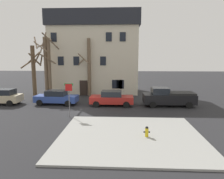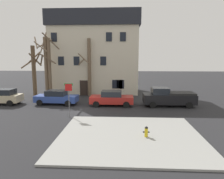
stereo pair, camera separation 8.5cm
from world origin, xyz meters
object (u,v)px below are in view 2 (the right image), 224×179
tree_bare_mid (46,65)px  tree_bare_end (89,66)px  building_main (95,53)px  street_sign_pole (69,94)px  fire_hydrant (146,131)px  car_red_sedan (112,98)px  car_beige_wagon (2,96)px  tree_bare_near (34,69)px  pickup_truck_black (168,97)px  tree_bare_far (49,65)px  car_blue_sedan (56,97)px  bicycle_leaning (62,95)px

tree_bare_mid → tree_bare_end: 5.65m
building_main → street_sign_pole: size_ratio=4.33×
tree_bare_mid → fire_hydrant: tree_bare_mid is taller
car_red_sedan → street_sign_pole: (-3.49, -4.63, 1.28)m
fire_hydrant → car_beige_wagon: bearing=149.3°
tree_bare_mid → car_red_sedan: tree_bare_mid is taller
tree_bare_end → tree_bare_near: bearing=179.5°
tree_bare_mid → pickup_truck_black: (15.12, -4.40, -3.27)m
tree_bare_near → tree_bare_mid: tree_bare_mid is taller
tree_bare_near → fire_hydrant: tree_bare_near is taller
building_main → tree_bare_far: building_main is taller
car_beige_wagon → street_sign_pole: street_sign_pole is taller
car_beige_wagon → street_sign_pole: 10.19m
building_main → car_blue_sedan: building_main is taller
car_red_sedan → bicycle_leaning: (-6.80, 4.20, -0.46)m
tree_bare_mid → car_beige_wagon: bearing=-128.2°
building_main → car_beige_wagon: (-9.48, -9.12, -5.05)m
car_blue_sedan → pickup_truck_black: pickup_truck_black is taller
car_blue_sedan → street_sign_pole: street_sign_pole is taller
tree_bare_mid → tree_bare_end: tree_bare_mid is taller
tree_bare_end → car_red_sedan: (3.37, -5.60, -3.35)m
car_beige_wagon → tree_bare_mid: bearing=51.8°
street_sign_pole → bicycle_leaning: 9.59m
tree_bare_end → bicycle_leaning: tree_bare_end is taller
building_main → fire_hydrant: bearing=-72.4°
car_beige_wagon → car_red_sedan: (12.48, -0.01, -0.08)m
building_main → tree_bare_mid: 7.69m
fire_hydrant → tree_bare_far: bearing=129.8°
car_beige_wagon → car_red_sedan: 12.48m
car_blue_sedan → pickup_truck_black: size_ratio=0.87×
tree_bare_near → car_blue_sedan: bearing=-48.5°
pickup_truck_black → fire_hydrant: (-3.42, -9.20, -0.50)m
tree_bare_mid → bicycle_leaning: tree_bare_mid is taller
car_beige_wagon → building_main: bearing=43.9°
building_main → fire_hydrant: 19.86m
pickup_truck_black → fire_hydrant: 9.83m
car_beige_wagon → fire_hydrant: bearing=-30.7°
tree_bare_near → tree_bare_far: (2.55, -1.20, 0.54)m
fire_hydrant → bicycle_leaning: bearing=125.8°
tree_bare_far → tree_bare_near: bearing=154.8°
pickup_truck_black → fire_hydrant: size_ratio=7.88×
tree_bare_near → tree_bare_far: tree_bare_far is taller
tree_bare_mid → tree_bare_far: size_ratio=0.97×
car_beige_wagon → pickup_truck_black: size_ratio=0.80×
tree_bare_end → car_blue_sedan: 6.95m
tree_bare_near → car_blue_sedan: tree_bare_near is taller
car_red_sedan → street_sign_pole: bearing=-127.0°
tree_bare_mid → tree_bare_far: tree_bare_far is taller
tree_bare_end → car_red_sedan: bearing=-59.0°
fire_hydrant → street_sign_pole: bearing=144.7°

